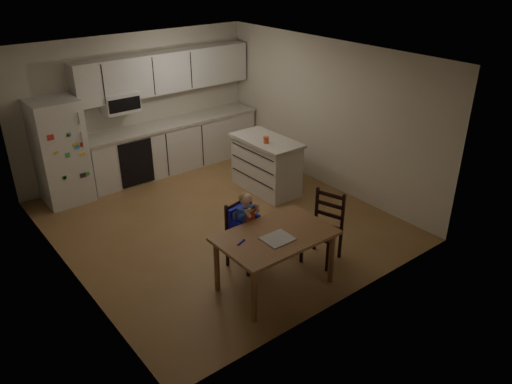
{
  "coord_description": "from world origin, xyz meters",
  "views": [
    {
      "loc": [
        -3.68,
        -5.61,
        3.8
      ],
      "look_at": [
        -0.19,
        -1.18,
        1.01
      ],
      "focal_mm": 35.0,
      "sensor_mm": 36.0,
      "label": 1
    }
  ],
  "objects": [
    {
      "name": "kitchen_island",
      "position": [
        1.28,
        0.4,
        0.47
      ],
      "size": [
        0.66,
        1.26,
        0.93
      ],
      "color": "silver",
      "rests_on": "ground"
    },
    {
      "name": "toddler_spoon",
      "position": [
        -0.81,
        -1.68,
        0.74
      ],
      "size": [
        0.12,
        0.06,
        0.02
      ],
      "primitive_type": "cylinder",
      "rotation": [
        0.0,
        1.57,
        0.35
      ],
      "color": "#1511C1",
      "rests_on": "dining_table"
    },
    {
      "name": "chair_side",
      "position": [
        0.57,
        -1.7,
        0.54
      ],
      "size": [
        0.53,
        0.53,
        0.95
      ],
      "rotation": [
        0.0,
        0.0,
        -1.25
      ],
      "color": "black",
      "rests_on": "ground"
    },
    {
      "name": "kitchen_run",
      "position": [
        0.5,
        2.24,
        0.88
      ],
      "size": [
        3.37,
        0.62,
        2.15
      ],
      "color": "silver",
      "rests_on": "ground"
    },
    {
      "name": "refrigerator",
      "position": [
        -1.55,
        2.15,
        0.85
      ],
      "size": [
        0.72,
        0.7,
        1.7
      ],
      "primitive_type": "cube",
      "color": "silver",
      "rests_on": "ground"
    },
    {
      "name": "red_cup",
      "position": [
        1.15,
        0.26,
        0.98
      ],
      "size": [
        0.09,
        0.09,
        0.11
      ],
      "primitive_type": "cylinder",
      "color": "#D8542A",
      "rests_on": "kitchen_island"
    },
    {
      "name": "room",
      "position": [
        0.0,
        0.48,
        1.25
      ],
      "size": [
        4.52,
        5.01,
        2.51
      ],
      "color": "olive",
      "rests_on": "ground"
    },
    {
      "name": "chair_booster",
      "position": [
        -0.37,
        -1.17,
        0.64
      ],
      "size": [
        0.47,
        0.47,
        1.06
      ],
      "rotation": [
        0.0,
        0.0,
        0.21
      ],
      "color": "black",
      "rests_on": "ground"
    },
    {
      "name": "dining_table",
      "position": [
        -0.37,
        -1.78,
        0.64
      ],
      "size": [
        1.37,
        0.88,
        0.74
      ],
      "color": "brown",
      "rests_on": "ground"
    },
    {
      "name": "napkin",
      "position": [
        -0.41,
        -1.88,
        0.74
      ],
      "size": [
        0.34,
        0.3,
        0.01
      ],
      "primitive_type": "cube",
      "color": "silver",
      "rests_on": "dining_table"
    }
  ]
}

